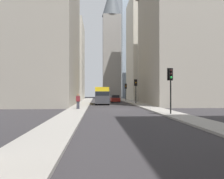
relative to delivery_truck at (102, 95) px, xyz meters
The scene contains 16 objects.
ground_plane 11.00m from the delivery_truck, behind, with size 135.00×135.00×0.00m, color #302D30.
sidewalk_right 11.34m from the delivery_truck, 164.00° to the left, with size 90.00×2.20×0.14m, color gray.
sidewalk_left 12.40m from the delivery_truck, 151.38° to the right, with size 90.00×2.20×0.14m, color gray.
building_left_far 23.84m from the delivery_truck, 34.33° to the right, with size 12.65×10.00×24.45m.
building_left_midfar 15.70m from the delivery_truck, 100.08° to the right, with size 15.43×10.50×22.72m.
building_right_far 24.21m from the delivery_truck, 23.81° to the left, with size 13.07×10.00×19.27m.
building_right_midfar 16.03m from the delivery_truck, 99.44° to the left, with size 17.68×10.00×29.00m.
glass_tower_distant 53.06m from the delivery_truck, 18.29° to the right, with size 18.88×14.00×60.38m, color #93A3B2.
church_spire 36.66m from the delivery_truck, ahead, with size 5.84×5.84×35.02m.
delivery_truck is the anchor object (origin of this frame).
sedan_red 8.71m from the delivery_truck, 18.83° to the right, with size 4.30×1.78×1.42m.
traffic_light_foreground 19.53m from the delivery_truck, 163.15° to the right, with size 0.43×0.52×4.04m.
traffic_light_midblock 5.89m from the delivery_truck, 88.89° to the right, with size 0.43×0.52×4.02m.
traffic_light_far_junction 14.16m from the delivery_truck, 23.30° to the right, with size 0.43×0.52×3.72m.
pedestrian 12.56m from the delivery_truck, 166.27° to the left, with size 0.26×0.44×1.71m.
discarded_bottle 14.36m from the delivery_truck, 159.55° to the right, with size 0.07×0.07×0.27m.
Camera 1 is at (-28.43, 2.30, 2.07)m, focal length 38.18 mm.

